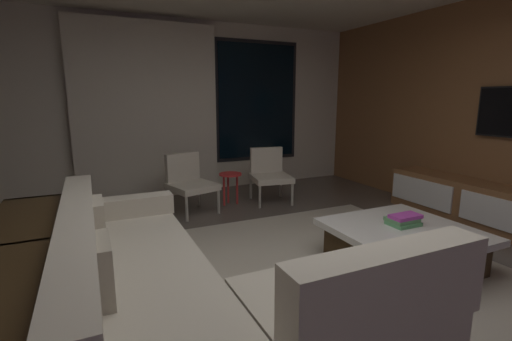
# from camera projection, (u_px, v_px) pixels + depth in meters

# --- Properties ---
(floor) EXTENTS (9.20, 9.20, 0.00)m
(floor) POSITION_uv_depth(u_px,v_px,m) (301.00, 298.00, 2.78)
(floor) COLOR #564C44
(back_wall_with_window) EXTENTS (6.60, 0.30, 2.70)m
(back_wall_with_window) POSITION_uv_depth(u_px,v_px,m) (178.00, 109.00, 5.71)
(back_wall_with_window) COLOR beige
(back_wall_with_window) RESTS_ON floor
(area_rug) EXTENTS (3.20, 3.80, 0.01)m
(area_rug) POSITION_uv_depth(u_px,v_px,m) (346.00, 293.00, 2.84)
(area_rug) COLOR #ADA391
(area_rug) RESTS_ON floor
(sectional_couch) EXTENTS (1.98, 2.50, 0.82)m
(sectional_couch) POSITION_uv_depth(u_px,v_px,m) (187.00, 294.00, 2.28)
(sectional_couch) COLOR #B1A997
(sectional_couch) RESTS_ON floor
(coffee_table) EXTENTS (1.16, 1.16, 0.36)m
(coffee_table) POSITION_uv_depth(u_px,v_px,m) (402.00, 246.00, 3.28)
(coffee_table) COLOR #392815
(coffee_table) RESTS_ON floor
(book_stack_on_coffee_table) EXTENTS (0.29, 0.22, 0.10)m
(book_stack_on_coffee_table) POSITION_uv_depth(u_px,v_px,m) (403.00, 220.00, 3.33)
(book_stack_on_coffee_table) COLOR #5BA769
(book_stack_on_coffee_table) RESTS_ON coffee_table
(accent_chair_near_window) EXTENTS (0.63, 0.64, 0.78)m
(accent_chair_near_window) POSITION_uv_depth(u_px,v_px,m) (269.00, 172.00, 5.35)
(accent_chair_near_window) COLOR #B2ADA0
(accent_chair_near_window) RESTS_ON floor
(accent_chair_by_curtain) EXTENTS (0.67, 0.69, 0.78)m
(accent_chair_by_curtain) POSITION_uv_depth(u_px,v_px,m) (189.00, 180.00, 4.83)
(accent_chair_by_curtain) COLOR #B2ADA0
(accent_chair_by_curtain) RESTS_ON floor
(side_stool) EXTENTS (0.32, 0.32, 0.46)m
(side_stool) POSITION_uv_depth(u_px,v_px,m) (230.00, 179.00, 5.15)
(side_stool) COLOR red
(side_stool) RESTS_ON floor
(console_table_behind_couch) EXTENTS (0.40, 2.10, 0.74)m
(console_table_behind_couch) POSITION_uv_depth(u_px,v_px,m) (18.00, 300.00, 2.00)
(console_table_behind_couch) COLOR #392815
(console_table_behind_couch) RESTS_ON floor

